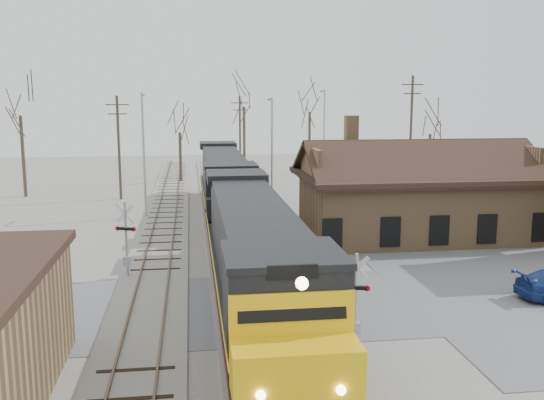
# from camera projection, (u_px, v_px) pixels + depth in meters

# --- Properties ---
(ground) EXTENTS (140.00, 140.00, 0.00)m
(ground) POSITION_uv_depth(u_px,v_px,m) (252.00, 306.00, 26.73)
(ground) COLOR #9D978D
(ground) RESTS_ON ground
(road) EXTENTS (60.00, 9.00, 0.03)m
(road) POSITION_uv_depth(u_px,v_px,m) (252.00, 306.00, 26.73)
(road) COLOR #5D5D62
(road) RESTS_ON ground
(track_main) EXTENTS (3.40, 90.00, 0.24)m
(track_main) POSITION_uv_depth(u_px,v_px,m) (230.00, 231.00, 41.37)
(track_main) COLOR #9D978D
(track_main) RESTS_ON ground
(track_siding) EXTENTS (3.40, 90.00, 0.24)m
(track_siding) POSITION_uv_depth(u_px,v_px,m) (163.00, 233.00, 40.77)
(track_siding) COLOR #9D978D
(track_siding) RESTS_ON ground
(depot) EXTENTS (15.20, 9.31, 7.90)m
(depot) POSITION_uv_depth(u_px,v_px,m) (415.00, 200.00, 39.62)
(depot) COLOR #9A764F
(depot) RESTS_ON ground
(locomotive_lead) EXTENTS (3.31, 22.18, 4.93)m
(locomotive_lead) POSITION_uv_depth(u_px,v_px,m) (255.00, 260.00, 24.63)
(locomotive_lead) COLOR black
(locomotive_lead) RESTS_ON ground
(locomotive_trailing) EXTENTS (3.31, 22.18, 4.66)m
(locomotive_trailing) POSITION_uv_depth(u_px,v_px,m) (224.00, 182.00, 46.56)
(locomotive_trailing) COLOR black
(locomotive_trailing) RESTS_ON ground
(crossbuck_near) EXTENTS (1.00, 0.40, 3.62)m
(crossbuck_near) POSITION_uv_depth(u_px,v_px,m) (355.00, 304.00, 21.91)
(crossbuck_near) COLOR #A5A8AD
(crossbuck_near) RESTS_ON ground
(crossbuck_far) EXTENTS (1.08, 0.49, 3.95)m
(crossbuck_far) POSITION_uv_depth(u_px,v_px,m) (126.00, 242.00, 30.57)
(crossbuck_far) COLOR #A5A8AD
(crossbuck_far) RESTS_ON ground
(streetlight_a) EXTENTS (0.25, 2.04, 9.40)m
(streetlight_a) POSITION_uv_depth(u_px,v_px,m) (144.00, 149.00, 45.51)
(streetlight_a) COLOR #A5A8AD
(streetlight_a) RESTS_ON ground
(streetlight_b) EXTENTS (0.25, 2.04, 9.05)m
(streetlight_b) POSITION_uv_depth(u_px,v_px,m) (272.00, 147.00, 49.23)
(streetlight_b) COLOR #A5A8AD
(streetlight_b) RESTS_ON ground
(streetlight_c) EXTENTS (0.25, 2.04, 9.80)m
(streetlight_c) POSITION_uv_depth(u_px,v_px,m) (324.00, 132.00, 62.39)
(streetlight_c) COLOR #A5A8AD
(streetlight_c) RESTS_ON ground
(utility_pole_a) EXTENTS (2.00, 0.24, 9.20)m
(utility_pole_a) POSITION_uv_depth(u_px,v_px,m) (119.00, 146.00, 53.54)
(utility_pole_a) COLOR #382D23
(utility_pole_a) RESTS_ON ground
(utility_pole_b) EXTENTS (2.00, 0.24, 9.17)m
(utility_pole_b) POSITION_uv_depth(u_px,v_px,m) (240.00, 134.00, 69.52)
(utility_pole_b) COLOR #382D23
(utility_pole_b) RESTS_ON ground
(utility_pole_c) EXTENTS (2.00, 0.24, 10.97)m
(utility_pole_c) POSITION_uv_depth(u_px,v_px,m) (411.00, 134.00, 54.94)
(utility_pole_c) COLOR #382D23
(utility_pole_c) RESTS_ON ground
(tree_a) EXTENTS (4.95, 4.95, 12.12)m
(tree_a) POSITION_uv_depth(u_px,v_px,m) (19.00, 102.00, 54.35)
(tree_a) COLOR #382D23
(tree_a) RESTS_ON ground
(tree_b) EXTENTS (3.55, 3.55, 8.71)m
(tree_b) POSITION_uv_depth(u_px,v_px,m) (180.00, 124.00, 64.34)
(tree_b) COLOR #382D23
(tree_b) RESTS_ON ground
(tree_c) EXTENTS (5.25, 5.25, 12.87)m
(tree_c) POSITION_uv_depth(u_px,v_px,m) (244.00, 96.00, 71.11)
(tree_c) COLOR #382D23
(tree_c) RESTS_ON ground
(tree_d) EXTENTS (4.88, 4.88, 11.96)m
(tree_d) POSITION_uv_depth(u_px,v_px,m) (310.00, 101.00, 70.22)
(tree_d) COLOR #382D23
(tree_d) RESTS_ON ground
(tree_e) EXTENTS (3.49, 3.49, 8.55)m
(tree_e) POSITION_uv_depth(u_px,v_px,m) (430.00, 126.00, 62.90)
(tree_e) COLOR #382D23
(tree_e) RESTS_ON ground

